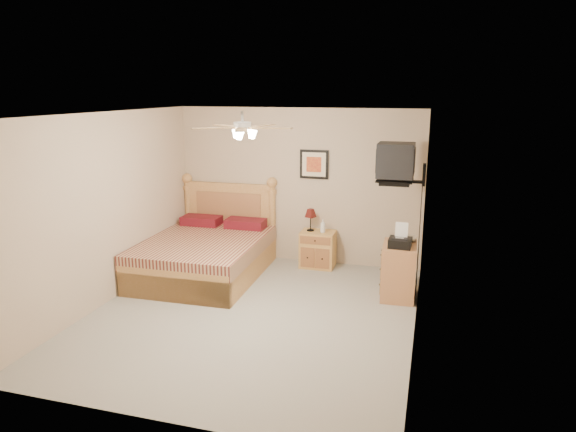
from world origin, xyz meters
The scene contains 17 objects.
floor centered at (0.00, 0.00, 0.00)m, with size 4.50×4.50×0.00m, color gray.
ceiling centered at (0.00, 0.00, 2.50)m, with size 4.00×4.50×0.04m, color white.
wall_back centered at (0.00, 2.25, 1.25)m, with size 4.00×0.04×2.50m, color tan.
wall_front centered at (0.00, -2.25, 1.25)m, with size 4.00×0.04×2.50m, color tan.
wall_left centered at (-2.00, 0.00, 1.25)m, with size 0.04×4.50×2.50m, color tan.
wall_right centered at (2.00, 0.00, 1.25)m, with size 0.04×4.50×2.50m, color tan.
bed centered at (-1.16, 1.12, 0.69)m, with size 1.63×2.14×1.39m, color #B8813B, non-canonical shape.
nightstand centered at (0.40, 2.00, 0.29)m, with size 0.54×0.40×0.58m, color #C18D42.
table_lamp centered at (0.27, 2.03, 0.76)m, with size 0.19×0.19×0.36m, color #51130F, non-canonical shape.
lotion_bottle centered at (0.48, 1.97, 0.69)m, with size 0.08×0.08×0.21m, color white.
framed_picture centered at (0.27, 2.23, 1.62)m, with size 0.46×0.04×0.46m, color black.
dresser centered at (1.73, 1.10, 0.37)m, with size 0.44×0.63×0.75m, color #B9774C.
fax_machine centered at (1.74, 0.98, 0.90)m, with size 0.29×0.31×0.31m, color black, non-canonical shape.
magazine_lower centered at (1.71, 1.35, 0.76)m, with size 0.21×0.28×0.03m, color #B6A995.
magazine_upper centered at (1.72, 1.36, 0.79)m, with size 0.21×0.29×0.02m, color tan.
wall_tv centered at (1.75, 1.34, 1.81)m, with size 0.56×0.46×0.58m, color black, non-canonical shape.
ceiling_fan centered at (0.00, -0.20, 2.36)m, with size 1.14×1.14×0.28m, color white, non-canonical shape.
Camera 1 is at (2.09, -5.66, 2.78)m, focal length 32.00 mm.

